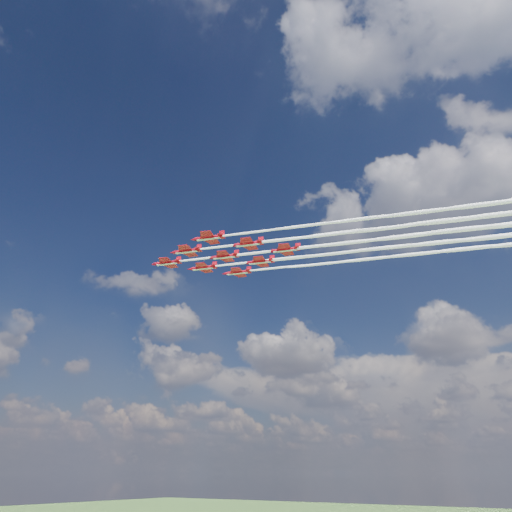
# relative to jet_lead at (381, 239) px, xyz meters

# --- Properties ---
(jet_lead) EXTENTS (130.65, 47.55, 2.50)m
(jet_lead) POSITION_rel_jet_lead_xyz_m (0.00, 0.00, 0.00)
(jet_lead) COLOR red
(jet_row2_port) EXTENTS (130.65, 47.55, 2.50)m
(jet_row2_port) POSITION_rel_jet_lead_xyz_m (11.13, -3.41, 0.00)
(jet_row2_port) COLOR red
(jet_row2_starb) EXTENTS (130.65, 47.55, 2.50)m
(jet_row2_starb) POSITION_rel_jet_lead_xyz_m (6.75, 9.48, 0.00)
(jet_row2_starb) COLOR red
(jet_row3_port) EXTENTS (130.65, 47.55, 2.50)m
(jet_row3_port) POSITION_rel_jet_lead_xyz_m (22.25, -6.82, 0.00)
(jet_row3_port) COLOR red
(jet_row3_centre) EXTENTS (130.65, 47.55, 2.50)m
(jet_row3_centre) POSITION_rel_jet_lead_xyz_m (17.88, 6.07, 0.00)
(jet_row3_centre) COLOR red
(jet_row3_starb) EXTENTS (130.65, 47.55, 2.50)m
(jet_row3_starb) POSITION_rel_jet_lead_xyz_m (13.51, 18.95, 0.00)
(jet_row3_starb) COLOR red
(jet_row4_port) EXTENTS (130.65, 47.55, 2.50)m
(jet_row4_port) POSITION_rel_jet_lead_xyz_m (29.01, 2.66, 0.00)
(jet_row4_port) COLOR red
(jet_row4_starb) EXTENTS (130.65, 47.55, 2.50)m
(jet_row4_starb) POSITION_rel_jet_lead_xyz_m (24.64, 15.54, 0.00)
(jet_row4_starb) COLOR red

